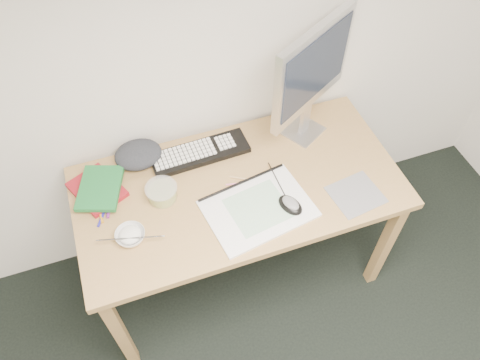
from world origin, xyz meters
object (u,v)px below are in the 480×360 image
(sketchpad, at_px, (258,209))
(keyboard, at_px, (200,153))
(desk, at_px, (239,196))
(monitor, at_px, (312,71))
(rice_bowl, at_px, (130,236))

(sketchpad, distance_m, keyboard, 0.39)
(desk, xyz_separation_m, monitor, (0.39, 0.20, 0.44))
(keyboard, distance_m, monitor, 0.61)
(sketchpad, distance_m, rice_bowl, 0.52)
(sketchpad, height_order, keyboard, keyboard)
(desk, height_order, sketchpad, sketchpad)
(sketchpad, bearing_deg, rice_bowl, 166.66)
(sketchpad, xyz_separation_m, rice_bowl, (-0.52, 0.04, 0.01))
(rice_bowl, bearing_deg, desk, 12.24)
(desk, xyz_separation_m, sketchpad, (0.03, -0.15, 0.09))
(sketchpad, bearing_deg, desk, 94.22)
(keyboard, distance_m, rice_bowl, 0.50)
(rice_bowl, bearing_deg, monitor, 19.13)
(desk, relative_size, keyboard, 3.17)
(sketchpad, distance_m, monitor, 0.61)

